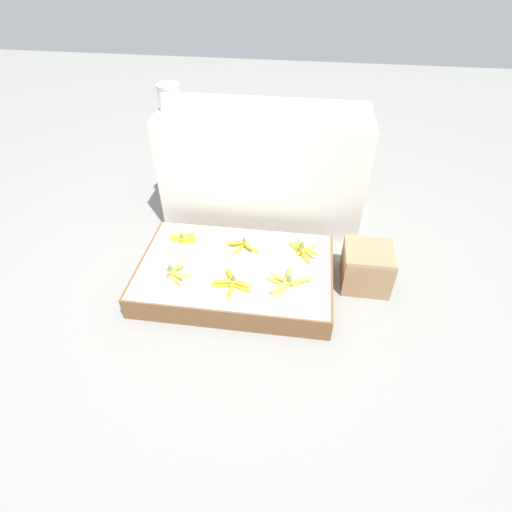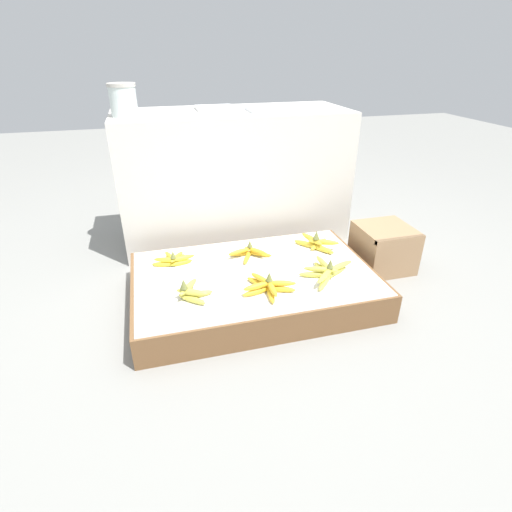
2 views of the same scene
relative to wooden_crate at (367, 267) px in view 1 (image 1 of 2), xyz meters
name	(u,v)px [view 1 (image 1 of 2)]	position (x,y,z in m)	size (l,w,h in m)	color
ground_plane	(236,283)	(-0.79, -0.12, -0.12)	(10.00, 10.00, 0.00)	gray
display_platform	(236,274)	(-0.79, -0.12, -0.05)	(1.16, 0.74, 0.15)	brown
back_vendor_table	(264,167)	(-0.71, 0.65, 0.27)	(1.38, 0.55, 0.79)	beige
wooden_crate	(367,267)	(0.00, 0.00, 0.00)	(0.28, 0.30, 0.24)	#997551
banana_bunch_front_left	(176,272)	(-1.11, -0.26, 0.06)	(0.16, 0.20, 0.10)	gold
banana_bunch_front_midleft	(232,283)	(-0.77, -0.30, 0.06)	(0.25, 0.24, 0.10)	gold
banana_bunch_front_midright	(287,282)	(-0.46, -0.25, 0.06)	(0.29, 0.27, 0.10)	gold
banana_bunch_middle_left	(184,237)	(-1.15, 0.06, 0.05)	(0.22, 0.13, 0.09)	yellow
banana_bunch_middle_midleft	(242,245)	(-0.77, 0.04, 0.05)	(0.23, 0.15, 0.08)	gold
banana_bunch_middle_midright	(303,249)	(-0.39, 0.04, 0.06)	(0.22, 0.22, 0.11)	gold
glass_jar	(169,98)	(-1.30, 0.58, 0.75)	(0.15, 0.15, 0.16)	silver
foam_tray_white	(252,106)	(-0.80, 0.71, 0.68)	(0.22, 0.18, 0.02)	white
foam_tray_dark	(298,116)	(-0.50, 0.58, 0.68)	(0.27, 0.18, 0.02)	white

